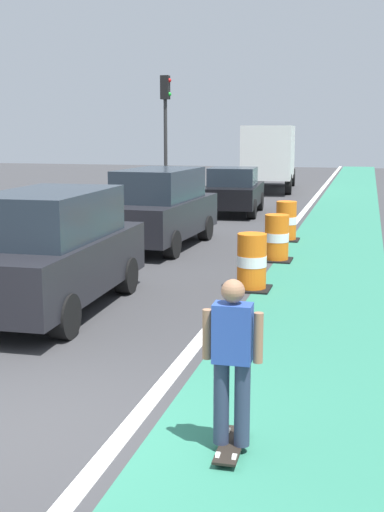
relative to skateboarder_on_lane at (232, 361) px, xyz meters
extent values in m
plane|color=#38383A|center=(-2.03, -0.03, -0.91)|extent=(100.00, 100.00, 0.00)
cube|color=#2D755B|center=(0.37, 11.97, -0.91)|extent=(2.50, 80.00, 0.01)
cube|color=silver|center=(-1.13, 11.97, -0.91)|extent=(0.20, 80.00, 0.01)
cube|color=black|center=(0.00, 0.00, -0.84)|extent=(0.24, 0.80, 0.02)
cylinder|color=silver|center=(0.08, -0.26, -0.86)|extent=(0.04, 0.11, 0.11)
cylinder|color=silver|center=(-0.07, -0.26, -0.86)|extent=(0.04, 0.11, 0.11)
cylinder|color=silver|center=(0.07, 0.26, -0.86)|extent=(0.04, 0.11, 0.11)
cylinder|color=silver|center=(-0.08, 0.26, -0.86)|extent=(0.04, 0.11, 0.11)
cylinder|color=#2D3851|center=(0.10, 0.00, -0.42)|extent=(0.15, 0.15, 0.82)
cylinder|color=#2D3851|center=(-0.10, 0.00, -0.42)|extent=(0.15, 0.15, 0.82)
cube|color=#2D4CA5|center=(0.00, 0.00, 0.27)|extent=(0.37, 0.23, 0.56)
cylinder|color=#9E7051|center=(0.24, 0.01, 0.24)|extent=(0.09, 0.09, 0.48)
cylinder|color=#9E7051|center=(-0.24, -0.01, 0.24)|extent=(0.09, 0.09, 0.48)
sphere|color=#9E7051|center=(0.00, 0.00, 0.67)|extent=(0.22, 0.22, 0.22)
cube|color=black|center=(-3.94, 4.20, -0.12)|extent=(1.99, 4.66, 0.90)
cube|color=#232D38|center=(-3.94, 4.20, 0.73)|extent=(1.71, 2.90, 0.80)
cylinder|color=black|center=(-4.81, 5.60, -0.57)|extent=(0.30, 0.69, 0.68)
cylinder|color=black|center=(-3.17, 5.66, -0.57)|extent=(0.30, 0.69, 0.68)
cylinder|color=black|center=(-3.07, 2.81, -0.57)|extent=(0.30, 0.69, 0.68)
cube|color=black|center=(-4.07, 10.65, -0.12)|extent=(2.06, 4.68, 0.90)
cube|color=#232D38|center=(-4.07, 10.65, 0.73)|extent=(1.75, 2.93, 0.80)
cylinder|color=black|center=(-4.82, 12.11, -0.57)|extent=(0.31, 0.69, 0.68)
cylinder|color=black|center=(-3.18, 12.04, -0.57)|extent=(0.31, 0.69, 0.68)
cylinder|color=black|center=(-4.95, 9.27, -0.57)|extent=(0.31, 0.69, 0.68)
cylinder|color=black|center=(-3.32, 9.19, -0.57)|extent=(0.31, 0.69, 0.68)
cube|color=black|center=(-3.57, 18.00, -0.21)|extent=(2.08, 4.20, 0.72)
cube|color=#232D38|center=(-3.56, 17.76, 0.47)|extent=(1.72, 1.81, 0.64)
cylinder|color=black|center=(-4.47, 19.23, -0.57)|extent=(0.32, 0.70, 0.68)
cylinder|color=black|center=(-2.83, 19.32, -0.57)|extent=(0.32, 0.70, 0.68)
cylinder|color=black|center=(-4.32, 16.69, -0.57)|extent=(0.32, 0.70, 0.68)
cylinder|color=black|center=(-2.68, 16.78, -0.57)|extent=(0.32, 0.70, 0.68)
cylinder|color=orange|center=(-0.93, 6.54, -0.66)|extent=(0.56, 0.56, 0.42)
cylinder|color=white|center=(-0.93, 6.54, -0.35)|extent=(0.57, 0.57, 0.21)
cylinder|color=orange|center=(-0.93, 6.54, -0.03)|extent=(0.56, 0.56, 0.42)
cube|color=black|center=(-0.93, 6.54, -0.89)|extent=(0.73, 0.73, 0.04)
cylinder|color=orange|center=(-0.85, 9.53, -0.66)|extent=(0.56, 0.56, 0.42)
cylinder|color=white|center=(-0.85, 9.53, -0.35)|extent=(0.57, 0.57, 0.21)
cylinder|color=orange|center=(-0.85, 9.53, -0.03)|extent=(0.56, 0.56, 0.42)
cube|color=black|center=(-0.85, 9.53, -0.89)|extent=(0.73, 0.73, 0.04)
cylinder|color=orange|center=(-0.99, 12.52, -0.66)|extent=(0.56, 0.56, 0.42)
cylinder|color=white|center=(-0.99, 12.52, -0.35)|extent=(0.57, 0.57, 0.21)
cylinder|color=orange|center=(-0.99, 12.52, -0.03)|extent=(0.56, 0.56, 0.42)
cube|color=black|center=(-0.99, 12.52, -0.89)|extent=(0.73, 0.73, 0.04)
cube|color=silver|center=(-3.63, 27.25, 1.07)|extent=(2.72, 5.76, 2.50)
cube|color=silver|center=(-3.92, 31.08, 0.62)|extent=(2.34, 2.06, 2.10)
cylinder|color=black|center=(-4.93, 30.81, -0.43)|extent=(0.37, 0.98, 0.96)
cylinder|color=black|center=(-2.88, 30.96, -0.43)|extent=(0.37, 0.98, 0.96)
cylinder|color=black|center=(-4.55, 25.77, -0.43)|extent=(0.37, 0.98, 0.96)
cylinder|color=black|center=(-2.50, 25.93, -0.43)|extent=(0.37, 0.98, 0.96)
cylinder|color=#2D2D2D|center=(-6.63, 19.55, 1.19)|extent=(0.14, 0.14, 4.20)
cube|color=black|center=(-6.63, 19.55, 3.74)|extent=(0.32, 0.32, 0.90)
sphere|color=red|center=(-6.46, 19.55, 4.00)|extent=(0.16, 0.16, 0.16)
sphere|color=green|center=(-6.46, 19.55, 3.48)|extent=(0.16, 0.16, 0.16)
cylinder|color=#33333D|center=(-5.83, 19.46, -0.48)|extent=(0.20, 0.20, 0.86)
cube|color=#338C4C|center=(-5.83, 19.46, 0.22)|extent=(0.34, 0.20, 0.54)
sphere|color=#9E7051|center=(-5.83, 19.46, 0.60)|extent=(0.20, 0.20, 0.20)
cylinder|color=#33333D|center=(-6.14, 12.87, -0.48)|extent=(0.20, 0.20, 0.86)
cube|color=gold|center=(-6.14, 12.87, 0.22)|extent=(0.34, 0.20, 0.54)
sphere|color=#9E7051|center=(-6.14, 12.87, 0.60)|extent=(0.20, 0.20, 0.20)
camera|label=1|loc=(1.14, -5.80, 2.11)|focal=46.61mm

